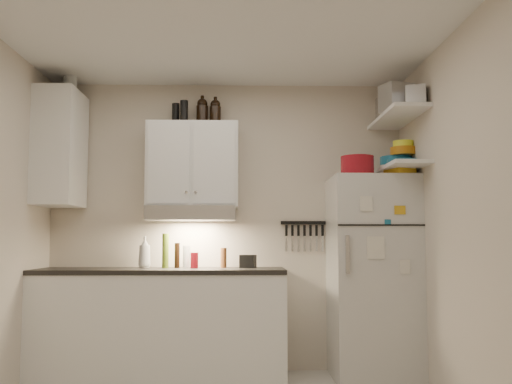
{
  "coord_description": "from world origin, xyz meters",
  "views": [
    {
      "loc": [
        0.14,
        -3.7,
        1.15
      ],
      "look_at": [
        0.25,
        0.9,
        1.55
      ],
      "focal_mm": 40.0,
      "sensor_mm": 36.0,
      "label": 1
    }
  ],
  "objects": [
    {
      "name": "clear_bottle",
      "position": [
        -0.35,
        1.33,
        1.02
      ],
      "size": [
        0.07,
        0.07,
        0.19
      ],
      "primitive_type": "cylinder",
      "rotation": [
        0.0,
        0.0,
        0.12
      ],
      "color": "silver",
      "rests_on": "countertop"
    },
    {
      "name": "upper_cabinet",
      "position": [
        -0.3,
        1.33,
        1.83
      ],
      "size": [
        0.8,
        0.33,
        0.75
      ],
      "primitive_type": "cube",
      "color": "white",
      "rests_on": "back_wall"
    },
    {
      "name": "fridge",
      "position": [
        1.25,
        1.16,
        0.85
      ],
      "size": [
        0.7,
        0.68,
        1.7
      ],
      "primitive_type": "cube",
      "color": "silver",
      "rests_on": "floor"
    },
    {
      "name": "red_jar",
      "position": [
        -0.27,
        1.23,
        0.99
      ],
      "size": [
        0.08,
        0.08,
        0.14
      ],
      "primitive_type": "cylinder",
      "rotation": [
        0.0,
        0.0,
        0.14
      ],
      "color": "maroon",
      "rests_on": "countertop"
    },
    {
      "name": "countertop",
      "position": [
        -0.55,
        1.2,
        0.9
      ],
      "size": [
        2.1,
        0.62,
        0.04
      ],
      "primitive_type": "cube",
      "color": "black",
      "rests_on": "base_cabinet"
    },
    {
      "name": "thermos_a",
      "position": [
        -0.38,
        1.31,
        2.3
      ],
      "size": [
        0.09,
        0.09,
        0.2
      ],
      "primitive_type": "cylinder",
      "rotation": [
        0.0,
        0.0,
        -0.43
      ],
      "color": "black",
      "rests_on": "upper_cabinet"
    },
    {
      "name": "growler_a",
      "position": [
        -0.23,
        1.38,
        2.32
      ],
      "size": [
        0.11,
        0.11,
        0.25
      ],
      "primitive_type": null,
      "rotation": [
        0.0,
        0.0,
        0.07
      ],
      "color": "black",
      "rests_on": "upper_cabinet"
    },
    {
      "name": "bowl_orange",
      "position": [
        1.52,
        1.11,
        1.92
      ],
      "size": [
        0.22,
        0.22,
        0.07
      ],
      "primitive_type": "cylinder",
      "color": "#C27512",
      "rests_on": "bowl_teal"
    },
    {
      "name": "book_stack",
      "position": [
        1.44,
        0.95,
        1.74
      ],
      "size": [
        0.24,
        0.27,
        0.07
      ],
      "primitive_type": "cube",
      "rotation": [
        0.0,
        0.0,
        0.36
      ],
      "color": "gold",
      "rests_on": "fridge"
    },
    {
      "name": "soap_bottle",
      "position": [
        -0.71,
        1.32,
        1.07
      ],
      "size": [
        0.13,
        0.13,
        0.31
      ],
      "primitive_type": "imported",
      "rotation": [
        0.0,
        0.0,
        0.14
      ],
      "color": "white",
      "rests_on": "countertop"
    },
    {
      "name": "thermos_b",
      "position": [
        -0.47,
        1.38,
        2.3
      ],
      "size": [
        0.09,
        0.09,
        0.19
      ],
      "primitive_type": "cylinder",
      "rotation": [
        0.0,
        0.0,
        0.37
      ],
      "color": "black",
      "rests_on": "upper_cabinet"
    },
    {
      "name": "range_hood",
      "position": [
        -0.3,
        1.27,
        1.39
      ],
      "size": [
        0.76,
        0.46,
        0.12
      ],
      "primitive_type": "cube",
      "color": "silver",
      "rests_on": "back_wall"
    },
    {
      "name": "base_cabinet",
      "position": [
        -0.55,
        1.2,
        0.44
      ],
      "size": [
        2.1,
        0.6,
        0.88
      ],
      "primitive_type": "cube",
      "color": "white",
      "rests_on": "floor"
    },
    {
      "name": "tin_b",
      "position": [
        1.51,
        0.68,
        2.29
      ],
      "size": [
        0.2,
        0.2,
        0.16
      ],
      "primitive_type": "cube",
      "rotation": [
        0.0,
        0.0,
        -0.38
      ],
      "color": "#AAAAAD",
      "rests_on": "shelf_hi"
    },
    {
      "name": "ceiling",
      "position": [
        0.0,
        0.0,
        2.61
      ],
      "size": [
        3.2,
        3.0,
        0.02
      ],
      "primitive_type": "cube",
      "color": "white",
      "rests_on": "ground"
    },
    {
      "name": "caddy",
      "position": [
        0.19,
        1.3,
        0.98
      ],
      "size": [
        0.15,
        0.13,
        0.11
      ],
      "primitive_type": "cube",
      "rotation": [
        0.0,
        0.0,
        -0.3
      ],
      "color": "black",
      "rests_on": "countertop"
    },
    {
      "name": "growler_b",
      "position": [
        -0.11,
        1.38,
        2.32
      ],
      "size": [
        0.13,
        0.13,
        0.24
      ],
      "primitive_type": null,
      "rotation": [
        0.0,
        0.0,
        -0.28
      ],
      "color": "black",
      "rests_on": "upper_cabinet"
    },
    {
      "name": "tin_a",
      "position": [
        1.41,
        0.89,
        2.33
      ],
      "size": [
        0.28,
        0.27,
        0.23
      ],
      "primitive_type": "cube",
      "rotation": [
        0.0,
        0.0,
        0.34
      ],
      "color": "#AAAAAD",
      "rests_on": "shelf_hi"
    },
    {
      "name": "bowl_yellow",
      "position": [
        1.52,
        1.11,
        1.98
      ],
      "size": [
        0.17,
        0.17,
        0.06
      ],
      "primitive_type": "cylinder",
      "color": "#F0F82B",
      "rests_on": "bowl_orange"
    },
    {
      "name": "oil_bottle",
      "position": [
        -0.53,
        1.26,
        1.07
      ],
      "size": [
        0.06,
        0.06,
        0.3
      ],
      "primitive_type": "cylinder",
      "rotation": [
        0.0,
        0.0,
        -0.1
      ],
      "color": "#4F6719",
      "rests_on": "countertop"
    },
    {
      "name": "shelf_hi",
      "position": [
        1.45,
        1.02,
        2.2
      ],
      "size": [
        0.3,
        0.95,
        0.03
      ],
      "primitive_type": "cube",
      "color": "white",
      "rests_on": "right_wall"
    },
    {
      "name": "plates",
      "position": [
        1.49,
        1.05,
        1.81
      ],
      "size": [
        0.3,
        0.3,
        0.06
      ],
      "primitive_type": "cylinder",
      "rotation": [
        0.0,
        0.0,
        0.17
      ],
      "color": "#19668A",
      "rests_on": "shelf_lo"
    },
    {
      "name": "right_wall",
      "position": [
        1.61,
        0.0,
        1.3
      ],
      "size": [
        0.02,
        3.0,
        2.6
      ],
      "primitive_type": "cube",
      "color": "beige",
      "rests_on": "ground"
    },
    {
      "name": "spice_jar",
      "position": [
        1.33,
        1.04,
        1.75
      ],
      "size": [
        0.06,
        0.06,
        0.09
      ],
      "primitive_type": "cylinder",
      "rotation": [
        0.0,
        0.0,
        0.09
      ],
      "color": "silver",
      "rests_on": "fridge"
    },
    {
      "name": "vinegar_bottle",
      "position": [
        -0.43,
        1.29,
        1.03
      ],
      "size": [
        0.06,
        0.06,
        0.22
      ],
      "primitive_type": "cylinder",
      "rotation": [
        0.0,
        0.0,
        -0.26
      ],
      "color": "black",
      "rests_on": "countertop"
    },
    {
      "name": "bowl_teal",
      "position": [
        1.49,
        1.2,
        1.83
      ],
      "size": [
        0.28,
        0.28,
        0.11
      ],
      "primitive_type": "cylinder",
      "color": "#19668A",
      "rests_on": "shelf_lo"
    },
    {
      "name": "side_cabinet",
      "position": [
        -1.44,
        1.2,
        1.95
      ],
      "size": [
        0.33,
        0.55,
        1.0
      ],
      "primitive_type": "cube",
      "color": "white",
      "rests_on": "left_wall"
    },
    {
      "name": "stock_pot",
      "position": [
        1.51,
        1.35,
        2.33
      ],
      "size": [
        0.38,
        0.38,
        0.23
      ],
      "primitive_type": "cylinder",
      "rotation": [
        0.0,
        0.0,
        -0.23
      ],
      "color": "silver",
      "rests_on": "shelf_hi"
    },
    {
      "name": "back_wall",
      "position": [
        0.0,
        1.51,
        1.3
      ],
      "size": [
        3.2,
        0.02,
        2.6
      ],
      "primitive_type": "cube",
      "color": "beige",
      "rests_on": "ground"
    },
    {
      "name": "knife_strip",
      "position": [
        0.7,
        1.49,
        1.32
      ],
      "size": [
        0.42,
        0.02,
        0.03
      ],
      "primitive_type": "cube",
      "color": "black",
      "rests_on": "back_wall"
    },
    {
      "name": "pepper_mill",
      "position": [
        -0.03,
        1.34,
        1.01
      ],
      "size": [
        0.07,
        0.07,
        0.17
      ],
      "primitive_type": "cylinder",
      "rotation": [
        0.0,
        0.0,
        0.31
      ],
      "color": "brown",
      "rests_on": "countertop"
    },
    {
      "name": "side_jar",
      "position": [
        -1.38,
        1.26,
        2.53
      ],
      "size": [
        0.13,
        0.13,
        0.16
      ],
      "primitive_type": "cylinder",
      "rotation": [
        0.0,
        0.0,
        0.13
      ],
      "color": "silver",
      "rests_on": "side_cabinet"
    },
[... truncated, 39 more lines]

